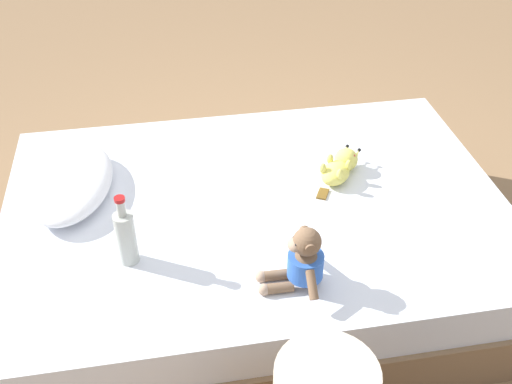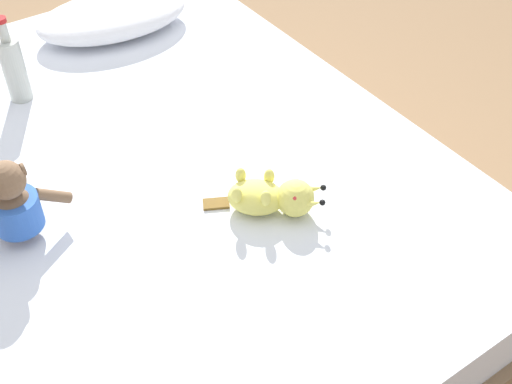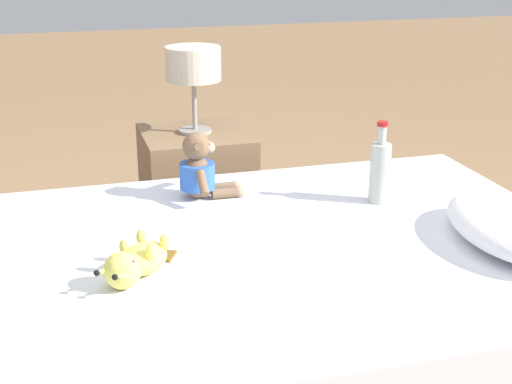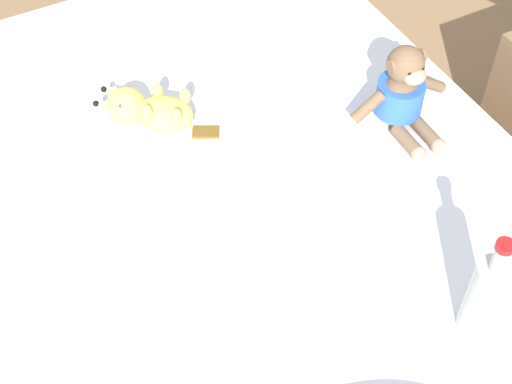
{
  "view_description": "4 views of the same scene",
  "coord_description": "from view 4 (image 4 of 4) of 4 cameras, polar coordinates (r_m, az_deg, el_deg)",
  "views": [
    {
      "loc": [
        -1.86,
        0.33,
        1.91
      ],
      "look_at": [
        0.0,
        0.0,
        0.45
      ],
      "focal_mm": 42.56,
      "sensor_mm": 36.0,
      "label": 1
    },
    {
      "loc": [
        -0.64,
        -1.39,
        1.64
      ],
      "look_at": [
        0.08,
        -0.35,
        0.46
      ],
      "focal_mm": 46.74,
      "sensor_mm": 36.0,
      "label": 2
    },
    {
      "loc": [
        1.93,
        -0.56,
        1.29
      ],
      "look_at": [
        -0.2,
        0.05,
        0.49
      ],
      "focal_mm": 52.16,
      "sensor_mm": 36.0,
      "label": 3
    },
    {
      "loc": [
        0.54,
        1.01,
        1.79
      ],
      "look_at": [
        0.0,
        0.0,
        0.45
      ],
      "focal_mm": 53.31,
      "sensor_mm": 36.0,
      "label": 4
    }
  ],
  "objects": [
    {
      "name": "ground_plane",
      "position": [
        2.13,
        -0.0,
        -7.86
      ],
      "size": [
        16.0,
        16.0,
        0.0
      ],
      "primitive_type": "plane",
      "color": "#93704C"
    },
    {
      "name": "bed",
      "position": [
        1.96,
        -0.0,
        -4.78
      ],
      "size": [
        1.42,
        2.06,
        0.4
      ],
      "color": "#846647",
      "rests_on": "ground_plane"
    },
    {
      "name": "plush_monkey",
      "position": [
        1.97,
        10.96,
        7.2
      ],
      "size": [
        0.29,
        0.23,
        0.24
      ],
      "color": "brown",
      "rests_on": "bed"
    },
    {
      "name": "plush_yellow_creature",
      "position": [
        1.98,
        -8.06,
        6.11
      ],
      "size": [
        0.28,
        0.26,
        0.1
      ],
      "color": "#EAE066",
      "rests_on": "bed"
    },
    {
      "name": "glass_bottle",
      "position": [
        1.59,
        16.79,
        -7.42
      ],
      "size": [
        0.07,
        0.07,
        0.28
      ],
      "color": "#B7BCB2",
      "rests_on": "bed"
    }
  ]
}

